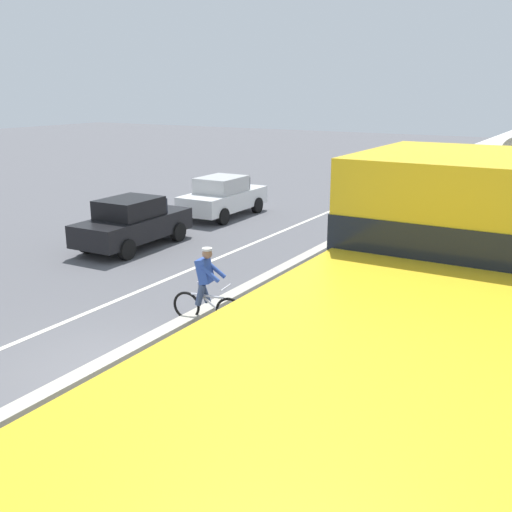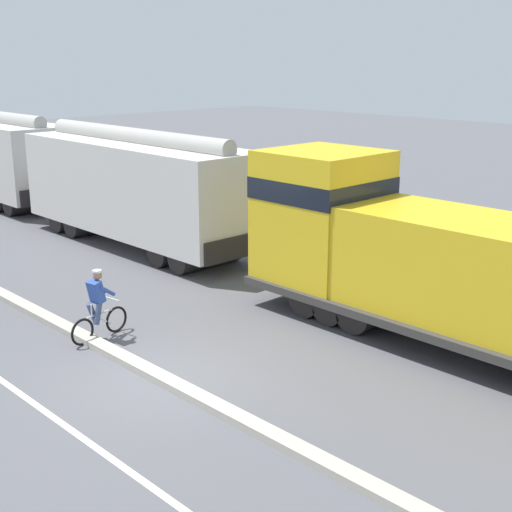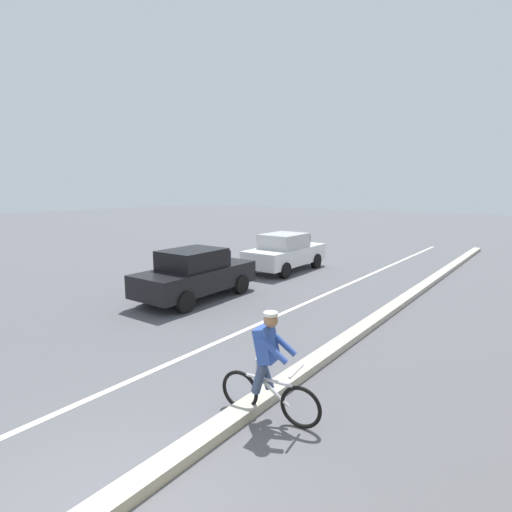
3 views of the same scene
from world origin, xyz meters
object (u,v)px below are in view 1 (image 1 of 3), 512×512
object	(u,v)px
parked_car_black	(133,223)
cyclist	(206,288)
parked_car_white	(223,197)
locomotive	(368,463)

from	to	relation	value
parked_car_black	cyclist	size ratio (longest dim) A/B	2.48
parked_car_black	cyclist	bearing A→B (deg)	-35.33
parked_car_black	parked_car_white	distance (m)	5.49
locomotive	cyclist	bearing A→B (deg)	135.85
locomotive	cyclist	distance (m)	8.05
parked_car_black	parked_car_white	size ratio (longest dim) A/B	1.01
cyclist	locomotive	bearing A→B (deg)	-44.15
locomotive	parked_car_black	distance (m)	15.15
parked_car_white	cyclist	world-z (taller)	cyclist
parked_car_white	cyclist	distance (m)	11.36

